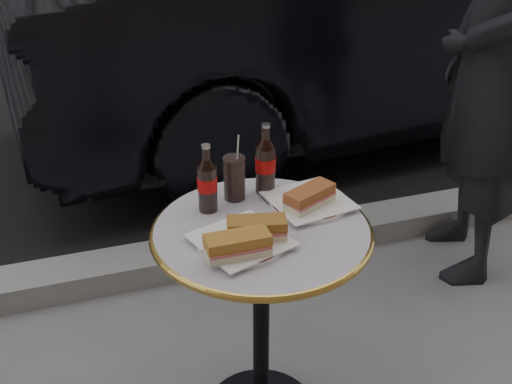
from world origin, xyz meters
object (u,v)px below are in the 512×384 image
object	(u,v)px
pedestrian	(494,67)
plate_left	(241,242)
plate_right	(309,203)
cola_glass	(234,178)
cola_bottle_left	(207,178)
parked_car	(385,9)
bistro_table	(261,330)
cola_bottle_right	(266,158)

from	to	relation	value
pedestrian	plate_left	bearing A→B (deg)	-45.91
plate_right	cola_glass	xyz separation A→B (m)	(-0.20, 0.11, 0.06)
plate_left	pedestrian	bearing A→B (deg)	27.60
plate_right	cola_bottle_left	size ratio (longest dim) A/B	1.11
pedestrian	parked_car	bearing A→B (deg)	-177.55
plate_left	cola_glass	distance (m)	0.26
bistro_table	cola_bottle_right	xyz separation A→B (m)	(0.08, 0.20, 0.48)
cola_bottle_left	parked_car	world-z (taller)	parked_car
cola_bottle_left	cola_bottle_right	bearing A→B (deg)	15.85
plate_left	cola_bottle_right	xyz separation A→B (m)	(0.16, 0.26, 0.11)
cola_glass	cola_bottle_left	bearing A→B (deg)	-154.77
parked_car	plate_right	bearing A→B (deg)	141.31
pedestrian	cola_glass	bearing A→B (deg)	-55.01
plate_right	cola_glass	bearing A→B (deg)	151.78
cola_glass	plate_left	bearing A→B (deg)	-102.53
plate_right	cola_bottle_left	bearing A→B (deg)	167.92
bistro_table	pedestrian	bearing A→B (deg)	26.75
plate_right	parked_car	size ratio (longest dim) A/B	0.05
plate_right	cola_bottle_right	bearing A→B (deg)	129.27
cola_bottle_right	plate_left	bearing A→B (deg)	-121.04
cola_glass	parked_car	xyz separation A→B (m)	(1.57, 1.99, -0.04)
plate_right	plate_left	bearing A→B (deg)	-150.44
cola_glass	bistro_table	bearing A→B (deg)	-82.99
cola_bottle_right	bistro_table	bearing A→B (deg)	-111.60
bistro_table	cola_bottle_left	size ratio (longest dim) A/B	3.52
cola_bottle_left	pedestrian	size ratio (longest dim) A/B	0.12
pedestrian	plate_right	bearing A→B (deg)	-46.43
bistro_table	parked_car	size ratio (longest dim) A/B	0.16
bistro_table	parked_car	distance (m)	2.70
plate_left	cola_bottle_left	size ratio (longest dim) A/B	1.13
parked_car	pedestrian	bearing A→B (deg)	160.47
cola_glass	cola_bottle_right	bearing A→B (deg)	6.41
cola_bottle_right	cola_glass	world-z (taller)	cola_bottle_right
cola_bottle_right	parked_car	size ratio (longest dim) A/B	0.05
bistro_table	cola_glass	distance (m)	0.47
plate_right	cola_bottle_left	distance (m)	0.31
plate_left	bistro_table	bearing A→B (deg)	38.54
cola_bottle_left	cola_bottle_right	size ratio (longest dim) A/B	0.93
cola_bottle_right	parked_car	world-z (taller)	parked_car
plate_left	plate_right	world-z (taller)	same
plate_left	pedestrian	world-z (taller)	pedestrian
pedestrian	bistro_table	bearing A→B (deg)	-46.75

